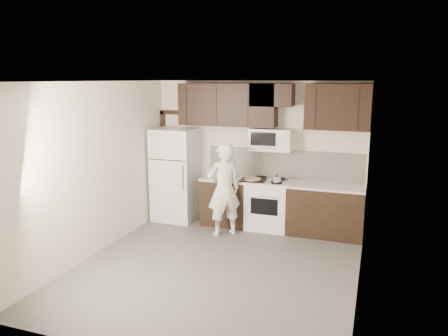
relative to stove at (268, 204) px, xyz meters
The scene contains 14 objects.
floor 2.02m from the stove, 98.80° to the right, with size 4.50×4.50×0.00m, color #54514F.
back_wall 0.99m from the stove, 133.94° to the left, with size 4.00×4.00×0.00m, color beige.
ceiling 2.98m from the stove, 98.80° to the right, with size 4.50×4.50×0.00m, color white.
counter_run 0.30m from the stove, ahead, with size 2.95×0.64×0.91m.
stove is the anchor object (origin of this frame).
backsplash 0.80m from the stove, 56.25° to the left, with size 2.90×0.02×0.54m, color silver.
upper_cabinets 1.83m from the stove, 124.04° to the left, with size 3.48×0.35×0.78m.
microwave 1.20m from the stove, 90.10° to the left, with size 0.76×0.42×0.40m.
refrigerator 1.90m from the stove, behind, with size 0.80×0.76×1.80m.
door_trim 2.37m from the stove, behind, with size 0.50×0.08×2.12m.
saucepan 0.56m from the stove, 39.19° to the right, with size 0.28×0.16×0.16m.
baking_tray 0.55m from the stove, 157.37° to the right, with size 0.44×0.33×0.02m, color black.
pizza 0.56m from the stove, 157.37° to the right, with size 0.30×0.30×0.02m, color #D0B48C.
person 0.96m from the stove, 138.52° to the right, with size 0.60×0.40×1.66m, color silver.
Camera 1 is at (2.10, -5.64, 2.74)m, focal length 35.00 mm.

